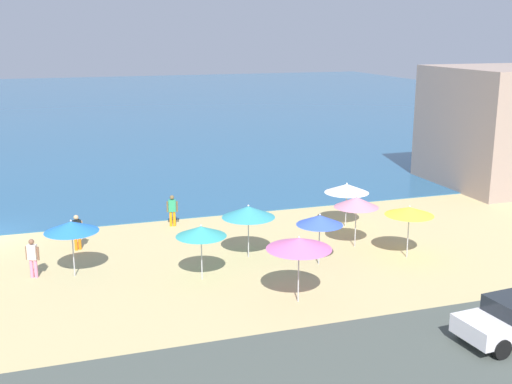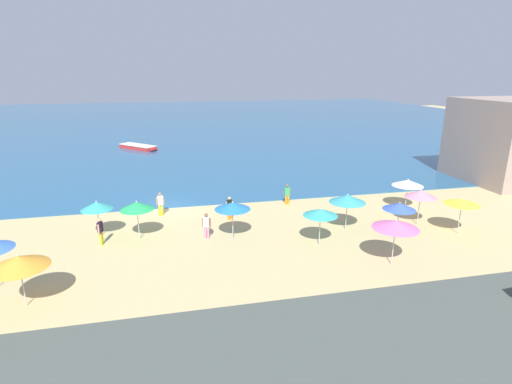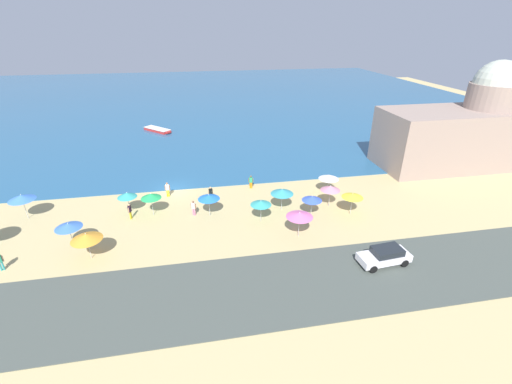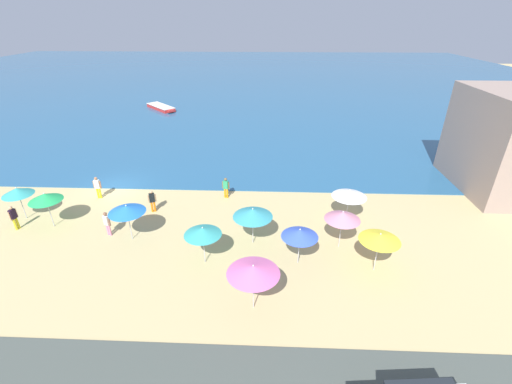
# 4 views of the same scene
# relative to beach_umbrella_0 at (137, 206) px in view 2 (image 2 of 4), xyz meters

# --- Properties ---
(ground_plane) EXTENTS (160.00, 160.00, 0.00)m
(ground_plane) POSITION_rel_beach_umbrella_0_xyz_m (1.75, 5.43, -2.14)
(ground_plane) COLOR tan
(sea) EXTENTS (150.00, 110.00, 0.05)m
(sea) POSITION_rel_beach_umbrella_0_xyz_m (1.75, 60.43, -2.11)
(sea) COLOR #275A84
(sea) RESTS_ON ground_plane
(coastal_road) EXTENTS (80.00, 8.00, 0.06)m
(coastal_road) POSITION_rel_beach_umbrella_0_xyz_m (1.75, -12.57, -2.11)
(coastal_road) COLOR #464E47
(coastal_road) RESTS_ON ground_plane
(beach_umbrella_0) EXTENTS (2.01, 2.01, 2.45)m
(beach_umbrella_0) POSITION_rel_beach_umbrella_0_xyz_m (0.00, 0.00, 0.00)
(beach_umbrella_0) COLOR #B2B2B7
(beach_umbrella_0) RESTS_ON ground_plane
(beach_umbrella_1) EXTENTS (2.17, 2.17, 2.40)m
(beach_umbrella_1) POSITION_rel_beach_umbrella_0_xyz_m (5.62, -1.19, -0.02)
(beach_umbrella_1) COLOR #B2B2B7
(beach_umbrella_1) RESTS_ON ground_plane
(beach_umbrella_2) EXTENTS (2.25, 2.25, 2.29)m
(beach_umbrella_2) POSITION_rel_beach_umbrella_0_xyz_m (19.15, 1.57, -0.14)
(beach_umbrella_2) COLOR #B2B2B7
(beach_umbrella_2) RESTS_ON ground_plane
(beach_umbrella_3) EXTENTS (2.46, 2.46, 2.46)m
(beach_umbrella_3) POSITION_rel_beach_umbrella_0_xyz_m (-4.44, -6.50, -0.01)
(beach_umbrella_3) COLOR #B2B2B7
(beach_umbrella_3) RESTS_ON ground_plane
(beach_umbrella_4) EXTENTS (2.04, 2.04, 2.45)m
(beach_umbrella_4) POSITION_rel_beach_umbrella_0_xyz_m (18.14, -1.47, -0.00)
(beach_umbrella_4) COLOR #B2B2B7
(beach_umbrella_4) RESTS_ON ground_plane
(beach_umbrella_6) EXTENTS (2.33, 2.33, 2.40)m
(beach_umbrella_6) POSITION_rel_beach_umbrella_0_xyz_m (13.04, -1.26, -0.06)
(beach_umbrella_6) COLOR #B2B2B7
(beach_umbrella_6) RESTS_ON ground_plane
(beach_umbrella_8) EXTENTS (2.41, 2.41, 2.54)m
(beach_umbrella_8) POSITION_rel_beach_umbrella_0_xyz_m (13.32, -6.42, 0.13)
(beach_umbrella_8) COLOR #B2B2B7
(beach_umbrella_8) RESTS_ON ground_plane
(beach_umbrella_9) EXTENTS (2.13, 2.13, 2.37)m
(beach_umbrella_9) POSITION_rel_beach_umbrella_0_xyz_m (19.68, -3.48, -0.02)
(beach_umbrella_9) COLOR #B2B2B7
(beach_umbrella_9) RESTS_ON ground_plane
(beach_umbrella_11) EXTENTS (2.03, 2.03, 2.30)m
(beach_umbrella_11) POSITION_rel_beach_umbrella_0_xyz_m (10.46, -3.18, -0.11)
(beach_umbrella_11) COLOR #B2B2B7
(beach_umbrella_11) RESTS_ON ground_plane
(beach_umbrella_12) EXTENTS (1.99, 1.99, 2.26)m
(beach_umbrella_12) POSITION_rel_beach_umbrella_0_xyz_m (15.62, -3.07, -0.16)
(beach_umbrella_12) COLOR #B2B2B7
(beach_umbrella_12) RESTS_ON ground_plane
(beach_umbrella_13) EXTENTS (1.91, 1.91, 2.34)m
(beach_umbrella_13) POSITION_rel_beach_umbrella_0_xyz_m (-2.41, 0.88, -0.10)
(beach_umbrella_13) COLOR #B2B2B7
(beach_umbrella_13) RESTS_ON ground_plane
(bather_1) EXTENTS (0.56, 0.29, 1.63)m
(bather_1) POSITION_rel_beach_umbrella_0_xyz_m (10.75, 4.35, -1.23)
(bather_1) COLOR orange
(bather_1) RESTS_ON ground_plane
(bather_2) EXTENTS (0.53, 0.34, 1.66)m
(bather_2) POSITION_rel_beach_umbrella_0_xyz_m (5.94, 2.09, -1.21)
(bather_2) COLOR orange
(bather_2) RESTS_ON ground_plane
(bather_3) EXTENTS (0.57, 0.24, 1.72)m
(bather_3) POSITION_rel_beach_umbrella_0_xyz_m (1.27, 3.90, -1.17)
(bather_3) COLOR yellow
(bather_3) RESTS_ON ground_plane
(bather_4) EXTENTS (0.30, 0.56, 1.67)m
(bather_4) POSITION_rel_beach_umbrella_0_xyz_m (-2.13, -0.42, -1.20)
(bather_4) COLOR gold
(bather_4) RESTS_ON ground_plane
(bather_5) EXTENTS (0.52, 0.35, 1.64)m
(bather_5) POSITION_rel_beach_umbrella_0_xyz_m (4.05, -0.84, -1.22)
(bather_5) COLOR pink
(bather_5) RESTS_ON ground_plane
(skiff_nearshore) EXTENTS (5.04, 5.12, 0.53)m
(skiff_nearshore) POSITION_rel_beach_umbrella_0_xyz_m (-1.82, 30.58, -1.82)
(skiff_nearshore) COLOR red
(skiff_nearshore) RESTS_ON sea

